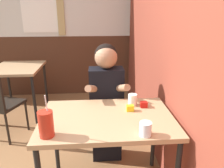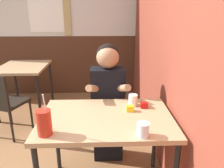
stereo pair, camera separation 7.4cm
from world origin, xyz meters
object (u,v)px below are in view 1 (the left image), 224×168
Objects in this scene: background_table at (18,72)px; person_seated at (106,100)px; main_table at (107,125)px; cocktail_pitcher at (46,124)px.

person_seated reaches higher than background_table.
cocktail_pitcher is (-0.42, -0.25, 0.16)m from main_table.
main_table is 0.51m from person_seated.
cocktail_pitcher is at bearing -67.01° from background_table.
background_table is 1.74m from person_seated.
main_table is at bearing -53.84° from background_table.
person_seated is (1.27, -1.19, 0.01)m from background_table.
background_table is (-1.24, 1.70, -0.01)m from main_table.
cocktail_pitcher reaches higher than main_table.
background_table is at bearing 126.16° from main_table.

